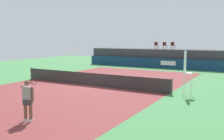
# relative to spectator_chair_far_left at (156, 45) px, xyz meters

# --- Properties ---
(ground_plane) EXTENTS (48.00, 48.00, 0.00)m
(ground_plane) POSITION_rel_spectator_chair_far_left_xyz_m (0.38, -12.32, -2.69)
(ground_plane) COLOR #3D7A42
(court_inner) EXTENTS (12.00, 22.00, 0.00)m
(court_inner) POSITION_rel_spectator_chair_far_left_xyz_m (0.38, -15.32, -2.69)
(court_inner) COLOR maroon
(court_inner) RESTS_ON ground
(sponsor_wall) EXTENTS (18.00, 0.22, 1.20)m
(sponsor_wall) POSITION_rel_spectator_chair_far_left_xyz_m (0.39, -1.82, -2.09)
(sponsor_wall) COLOR navy
(sponsor_wall) RESTS_ON ground
(spectator_platform) EXTENTS (18.00, 2.80, 2.20)m
(spectator_platform) POSITION_rel_spectator_chair_far_left_xyz_m (0.38, -0.02, -1.59)
(spectator_platform) COLOR #38383D
(spectator_platform) RESTS_ON ground
(spectator_chair_far_left) EXTENTS (0.48, 0.48, 0.89)m
(spectator_chair_far_left) POSITION_rel_spectator_chair_far_left_xyz_m (0.00, 0.00, 0.00)
(spectator_chair_far_left) COLOR #561919
(spectator_chair_far_left) RESTS_ON spectator_platform
(spectator_chair_left) EXTENTS (0.46, 0.46, 0.89)m
(spectator_chair_left) POSITION_rel_spectator_chair_far_left_xyz_m (1.10, -0.01, 0.00)
(spectator_chair_left) COLOR #561919
(spectator_chair_left) RESTS_ON spectator_platform
(spectator_chair_center) EXTENTS (0.47, 0.47, 0.89)m
(spectator_chair_center) POSITION_rel_spectator_chair_far_left_xyz_m (2.14, -0.11, 0.00)
(spectator_chair_center) COLOR #561919
(spectator_chair_center) RESTS_ON spectator_platform
(umpire_chair) EXTENTS (0.46, 0.46, 2.76)m
(umpire_chair) POSITION_rel_spectator_chair_far_left_xyz_m (7.45, -15.31, -1.11)
(umpire_chair) COLOR white
(umpire_chair) RESTS_ON ground
(tennis_net) EXTENTS (12.40, 0.02, 0.95)m
(tennis_net) POSITION_rel_spectator_chair_far_left_xyz_m (0.38, -15.32, -2.22)
(tennis_net) COLOR #2D2D2D
(tennis_net) RESTS_ON ground
(net_post_near) EXTENTS (0.10, 0.10, 1.00)m
(net_post_near) POSITION_rel_spectator_chair_far_left_xyz_m (-5.82, -15.32, -2.19)
(net_post_near) COLOR #4C4C51
(net_post_near) RESTS_ON ground
(net_post_far) EXTENTS (0.10, 0.10, 1.00)m
(net_post_far) POSITION_rel_spectator_chair_far_left_xyz_m (6.58, -15.32, -2.19)
(net_post_far) COLOR #4C4C51
(net_post_far) RESTS_ON ground
(tennis_player) EXTENTS (0.95, 1.10, 1.77)m
(tennis_player) POSITION_rel_spectator_chair_far_left_xyz_m (2.84, -23.48, -1.73)
(tennis_player) COLOR white
(tennis_player) RESTS_ON court_inner
(tennis_ball) EXTENTS (0.07, 0.07, 0.07)m
(tennis_ball) POSITION_rel_spectator_chair_far_left_xyz_m (-1.93, -11.84, -2.66)
(tennis_ball) COLOR #D8EA33
(tennis_ball) RESTS_ON court_inner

